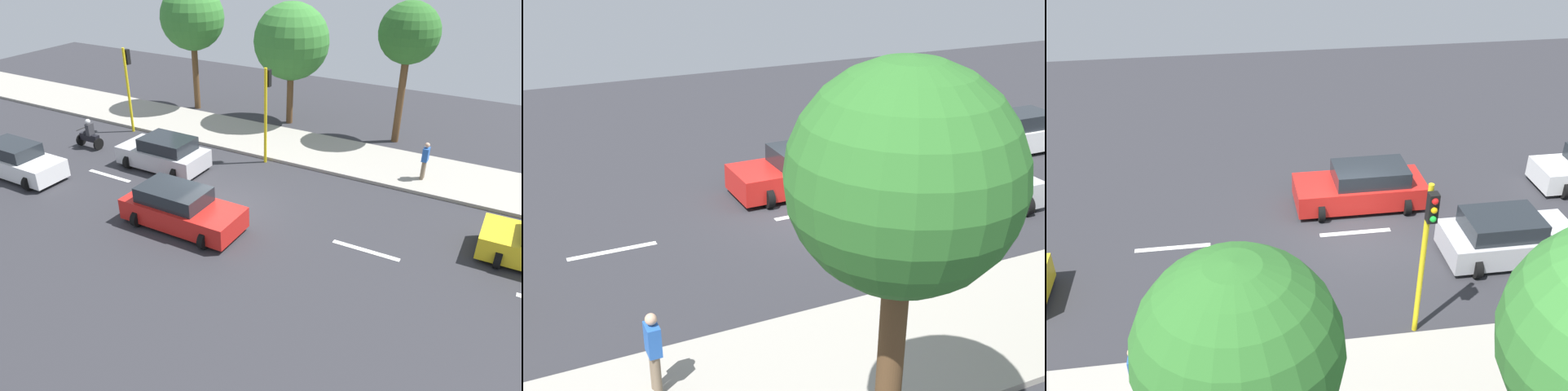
{
  "view_description": "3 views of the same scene",
  "coord_description": "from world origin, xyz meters",
  "views": [
    {
      "loc": [
        -14.21,
        -9.75,
        9.96
      ],
      "look_at": [
        -0.6,
        -2.16,
        1.45
      ],
      "focal_mm": 34.22,
      "sensor_mm": 36.0,
      "label": 1
    },
    {
      "loc": [
        16.45,
        -8.47,
        8.37
      ],
      "look_at": [
        0.46,
        -1.12,
        0.95
      ],
      "focal_mm": 45.92,
      "sensor_mm": 36.0,
      "label": 2
    },
    {
      "loc": [
        16.36,
        -4.05,
        11.45
      ],
      "look_at": [
        0.08,
        -1.64,
        1.64
      ],
      "focal_mm": 41.82,
      "sensor_mm": 36.0,
      "label": 3
    }
  ],
  "objects": [
    {
      "name": "street_tree_center",
      "position": [
        10.33,
        -4.08,
        5.42
      ],
      "size": [
        2.91,
        2.91,
        6.95
      ],
      "color": "brown",
      "rests_on": "ground"
    },
    {
      "name": "lane_stripe_north",
      "position": [
        0.0,
        -6.0,
        0.01
      ],
      "size": [
        0.2,
        2.4,
        0.01
      ],
      "primitive_type": "cube",
      "color": "white",
      "rests_on": "ground"
    },
    {
      "name": "pedestrian_near_signal",
      "position": [
        6.3,
        -6.42,
        1.06
      ],
      "size": [
        0.4,
        0.24,
        1.69
      ],
      "color": "#72604C",
      "rests_on": "sidewalk"
    },
    {
      "name": "car_silver",
      "position": [
        1.95,
        4.35,
        0.71
      ],
      "size": [
        2.35,
        4.11,
        1.52
      ],
      "color": "#B7B7BC",
      "rests_on": "ground"
    },
    {
      "name": "lane_stripe_mid",
      "position": [
        0.0,
        0.0,
        0.01
      ],
      "size": [
        0.2,
        2.4,
        0.01
      ],
      "primitive_type": "cube",
      "color": "white",
      "rests_on": "ground"
    },
    {
      "name": "car_red",
      "position": [
        -1.75,
        0.59,
        0.71
      ],
      "size": [
        2.31,
        4.58,
        1.52
      ],
      "color": "red",
      "rests_on": "ground"
    },
    {
      "name": "ground_plane",
      "position": [
        0.0,
        0.0,
        -0.05
      ],
      "size": [
        40.0,
        60.0,
        0.1
      ],
      "primitive_type": "cube",
      "color": "#2D2D33"
    },
    {
      "name": "lane_stripe_south",
      "position": [
        0.0,
        6.0,
        0.01
      ],
      "size": [
        0.2,
        2.4,
        0.01
      ],
      "primitive_type": "cube",
      "color": "white",
      "rests_on": "ground"
    },
    {
      "name": "traffic_light_midblock",
      "position": [
        4.85,
        0.58,
        2.93
      ],
      "size": [
        0.49,
        0.24,
        4.5
      ],
      "color": "yellow",
      "rests_on": "ground"
    }
  ]
}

